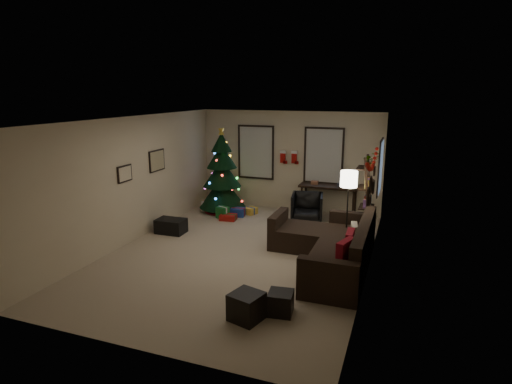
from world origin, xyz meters
TOP-DOWN VIEW (x-y plane):
  - floor at (0.00, 0.00)m, footprint 7.00×7.00m
  - ceiling at (0.00, 0.00)m, footprint 7.00×7.00m
  - wall_back at (0.00, 3.50)m, footprint 5.00×0.00m
  - wall_front at (0.00, -3.50)m, footprint 5.00×0.00m
  - wall_left at (-2.50, 0.00)m, footprint 0.00×7.00m
  - wall_right at (2.50, 0.00)m, footprint 0.00×7.00m
  - window_back_left at (-0.95, 3.47)m, footprint 1.05×0.06m
  - window_back_right at (0.95, 3.47)m, footprint 1.05×0.06m
  - window_right_wall at (2.47, 2.55)m, footprint 0.06×0.90m
  - christmas_tree at (-1.64, 2.68)m, footprint 1.26×1.26m
  - presents at (-1.30, 2.29)m, footprint 1.50×1.00m
  - sofa at (1.82, 0.13)m, footprint 2.05×2.96m
  - pillow_red_a at (2.21, -0.93)m, footprint 0.26×0.48m
  - pillow_red_b at (2.21, -0.43)m, footprint 0.14×0.46m
  - pillow_cream at (2.21, 0.13)m, footprint 0.17×0.40m
  - ottoman_near at (1.03, -2.34)m, footprint 0.53×0.53m
  - ottoman_far at (1.44, -2.01)m, footprint 0.40×0.40m
  - desk at (1.17, 3.22)m, footprint 1.52×0.54m
  - desk_chair at (0.75, 2.57)m, footprint 0.81×0.78m
  - bookshelf at (2.30, 1.54)m, footprint 0.30×0.56m
  - potted_plant at (2.30, 1.68)m, footprint 0.59×0.56m
  - floor_lamp at (1.95, 1.03)m, footprint 0.35×0.35m
  - art_map at (-2.48, 0.89)m, footprint 0.04×0.60m
  - art_abstract at (-2.48, -0.32)m, footprint 0.04×0.45m
  - gallery at (2.48, -0.07)m, footprint 0.03×1.25m
  - garland at (2.45, 0.17)m, footprint 0.08×1.90m
  - stocking_left at (-0.14, 3.40)m, footprint 0.20×0.05m
  - stocking_right at (0.19, 3.35)m, footprint 0.20×0.05m
  - storage_bin at (-2.00, 0.59)m, footprint 0.67×0.46m

SIDE VIEW (x-z plane):
  - floor at x=0.00m, z-range 0.00..0.00m
  - presents at x=-1.30m, z-range -0.03..0.27m
  - storage_bin at x=-2.00m, z-range 0.00..0.33m
  - ottoman_far at x=1.44m, z-range 0.00..0.34m
  - ottoman_near at x=1.03m, z-range 0.00..0.41m
  - sofa at x=1.82m, z-range -0.16..0.75m
  - desk_chair at x=0.75m, z-range 0.00..0.72m
  - pillow_cream at x=2.21m, z-range 0.44..0.82m
  - pillow_red_a at x=2.21m, z-range 0.41..0.87m
  - pillow_red_b at x=2.21m, z-range 0.41..0.87m
  - desk at x=1.17m, z-range 0.31..1.13m
  - bookshelf at x=2.30m, z-range -0.03..1.87m
  - christmas_tree at x=-1.64m, z-range -0.20..2.14m
  - wall_left at x=-2.50m, z-range -2.15..4.85m
  - wall_right at x=2.50m, z-range -2.15..4.85m
  - wall_back at x=0.00m, z-range -1.15..3.85m
  - wall_front at x=0.00m, z-range -1.15..3.85m
  - floor_lamp at x=1.95m, z-range 0.55..2.19m
  - stocking_left at x=-0.14m, z-range 1.30..1.66m
  - stocking_right at x=0.19m, z-range 1.31..1.67m
  - window_right_wall at x=2.47m, z-range 0.85..2.15m
  - art_abstract at x=-2.48m, z-range 1.36..1.71m
  - window_back_left at x=-0.95m, z-range 0.80..2.30m
  - window_back_right at x=0.95m, z-range 0.80..2.30m
  - gallery at x=2.48m, z-range 1.30..1.84m
  - art_map at x=-2.48m, z-range 1.38..1.88m
  - potted_plant at x=2.30m, z-range 1.56..2.07m
  - garland at x=2.45m, z-range 1.85..2.15m
  - ceiling at x=0.00m, z-range 2.70..2.70m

